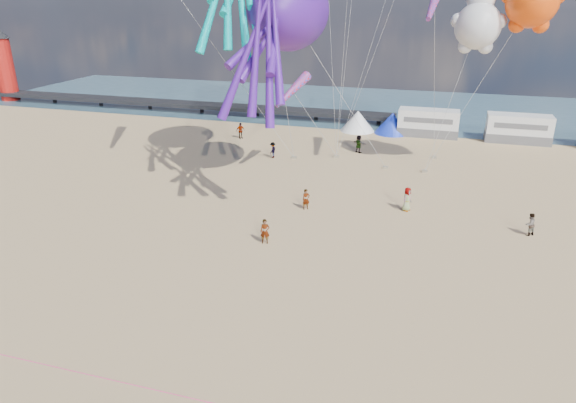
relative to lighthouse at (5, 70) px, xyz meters
The scene contains 25 objects.
ground 71.36m from the lighthouse, 38.16° to the right, with size 120.00×120.00×0.00m, color tan.
water 57.25m from the lighthouse, 11.11° to the left, with size 120.00×120.00×0.00m, color #37596A.
pier 28.22m from the lighthouse, ahead, with size 60.00×3.00×0.50m, color black.
lighthouse is the anchor object (origin of this frame).
motorhome_0 62.20m from the lighthouse, ahead, with size 6.60×2.50×3.00m, color silver.
motorhome_1 71.67m from the lighthouse, ahead, with size 6.60×2.50×3.00m, color silver.
tent_white 54.25m from the lighthouse, ahead, with size 4.00×4.00×2.40m, color white.
tent_blue 58.23m from the lighthouse, ahead, with size 4.00×4.00×2.40m, color #1933CC.
standing_person 63.81m from the lighthouse, 33.41° to the right, with size 0.60×0.40×1.66m, color tan.
beachgoer_0 67.25m from the lighthouse, 23.67° to the right, with size 0.66×0.43×1.81m, color #7F6659.
beachgoer_1 75.53m from the lighthouse, 22.54° to the right, with size 0.77×0.50×1.57m, color #7F6659.
beachgoer_2 50.90m from the lighthouse, 19.69° to the right, with size 0.76×0.59×1.56m, color #7F6659.
beachgoer_3 43.65m from the lighthouse, 14.85° to the right, with size 1.13×0.65×1.76m, color #7F6659.
beachgoer_4 57.19m from the lighthouse, 13.06° to the right, with size 1.07×0.44×1.82m, color #7F6659.
beachgoer_5 61.56m from the lighthouse, 27.99° to the right, with size 1.46×0.47×1.58m, color #7F6659.
sandbag_a 52.83m from the lighthouse, 18.65° to the right, with size 0.50×0.35×0.22m, color gray.
sandbag_b 61.55m from the lighthouse, 16.48° to the right, with size 0.50×0.35×0.22m, color gray.
sandbag_c 64.95m from the lighthouse, 15.64° to the right, with size 0.50×0.35×0.22m, color gray.
sandbag_d 64.50m from the lighthouse, 11.45° to the right, with size 0.50×0.35×0.22m, color gray.
sandbag_e 56.11m from the lighthouse, 15.86° to the right, with size 0.50×0.35×0.22m, color gray.
kite_octopus_purple 58.04m from the lighthouse, 25.54° to the right, with size 4.66×10.88×12.43m, color #441588, non-canonical shape.
kite_panda 68.15m from the lighthouse, 15.16° to the right, with size 4.39×4.13×6.20m, color silver, non-canonical shape.
kite_teddy_orange 71.96m from the lighthouse, 14.56° to the right, with size 4.74×4.46×6.69m, color #FF4B0A, non-canonical shape.
windsock_mid 65.46m from the lighthouse, 17.07° to the right, with size 1.00×6.15×6.15m, color red, non-canonical shape.
windsock_right 55.34m from the lighthouse, 22.68° to the right, with size 0.90×4.41×4.41m, color red, non-canonical shape.
Camera 1 is at (7.12, -19.23, 14.95)m, focal length 32.00 mm.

